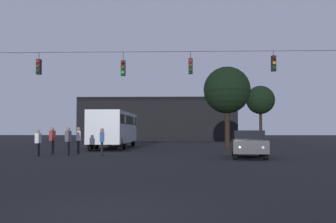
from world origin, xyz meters
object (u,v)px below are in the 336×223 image
Objects in this scene: pedestrian_crossing_left at (68,139)px; pedestrian_crossing_center at (102,140)px; pedestrian_crossing_right at (52,139)px; tree_behind_building at (260,100)px; city_bus at (115,126)px; car_near_right at (249,143)px; pedestrian_trailing at (78,139)px; pedestrian_near_bus at (38,141)px; tree_left_silhouette at (227,90)px.

pedestrian_crossing_center is at bearing -1.05° from pedestrian_crossing_left.
tree_behind_building is (18.73, 26.99, 4.47)m from pedestrian_crossing_right.
pedestrian_crossing_center is 0.22× the size of tree_behind_building.
car_near_right is at bearing -49.38° from city_bus.
pedestrian_crossing_right reaches higher than pedestrian_crossing_left.
pedestrian_trailing is at bearing -0.58° from pedestrian_crossing_right.
pedestrian_near_bus is 35.09m from tree_behind_building.
city_bus is 8.54m from pedestrian_crossing_right.
pedestrian_crossing_right is at bearing -108.17° from city_bus.
tree_behind_building is at bearing 59.04° from pedestrian_crossing_left.
car_near_right is 2.87× the size of pedestrian_near_bus.
pedestrian_near_bus is (-1.61, -0.58, -0.10)m from pedestrian_crossing_left.
pedestrian_trailing is at bearing 83.99° from pedestrian_crossing_left.
pedestrian_crossing_right reaches higher than pedestrian_trailing.
tree_behind_building reaches higher than pedestrian_trailing.
tree_behind_building is at bearing 57.77° from pedestrian_trailing.
tree_left_silhouette is (10.70, 10.34, 3.96)m from pedestrian_crossing_left.
pedestrian_crossing_right is 2.27m from pedestrian_near_bus.
tree_behind_building is (16.08, 18.93, 3.59)m from city_bus.
car_near_right is 12.17m from pedestrian_near_bus.
pedestrian_crossing_center is (0.92, -9.79, -0.93)m from city_bus.
pedestrian_crossing_left is 2.27m from pedestrian_crossing_right.
city_bus reaches higher than pedestrian_crossing_left.
tree_left_silhouette is (10.52, 8.67, 3.95)m from pedestrian_trailing.
city_bus is at bearing -176.47° from tree_left_silhouette.
tree_behind_building is (6.51, 18.34, 0.52)m from tree_left_silhouette.
pedestrian_crossing_right is at bearing -144.68° from tree_left_silhouette.
city_bus is 9.86m from pedestrian_crossing_left.
pedestrian_crossing_center is at bearing 172.06° from car_near_right.
pedestrian_crossing_left is 1.10× the size of pedestrian_near_bus.
car_near_right is at bearing -15.59° from pedestrian_trailing.
pedestrian_crossing_center is at bearing -129.79° from tree_left_silhouette.
pedestrian_crossing_left is at bearing -120.96° from tree_behind_building.
pedestrian_crossing_right is (-12.06, 2.91, 0.19)m from car_near_right.
car_near_right is 10.76m from pedestrian_trailing.
city_bus is at bearing 95.39° from pedestrian_crossing_center.
pedestrian_crossing_left is at bearing 173.39° from car_near_right.
pedestrian_crossing_left reaches higher than car_near_right.
car_near_right is at bearing -102.57° from tree_behind_building.
tree_behind_building is (17.03, 27.01, 4.47)m from pedestrian_trailing.
tree_behind_building is at bearing 55.25° from pedestrian_crossing_right.
pedestrian_trailing is (-10.37, 2.89, 0.18)m from car_near_right.
pedestrian_trailing is at bearing 164.41° from car_near_right.
car_near_right is 10.61m from pedestrian_crossing_left.
city_bus is at bearing 75.15° from pedestrian_near_bus.
city_bus reaches higher than pedestrian_crossing_right.
car_near_right is at bearing -13.56° from pedestrian_crossing_right.
city_bus is 6.43× the size of pedestrian_crossing_left.
pedestrian_crossing_right is at bearing 179.42° from pedestrian_trailing.
pedestrian_crossing_center is 0.24× the size of tree_left_silhouette.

